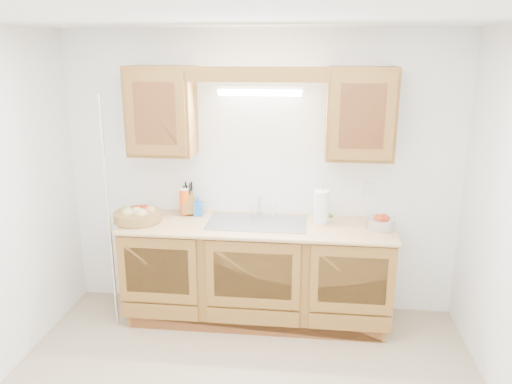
# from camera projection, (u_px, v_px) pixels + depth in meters

# --- Properties ---
(room) EXTENTS (3.52, 3.50, 2.50)m
(room) POSITION_uv_depth(u_px,v_px,m) (235.00, 234.00, 3.01)
(room) COLOR tan
(room) RESTS_ON ground
(base_cabinets) EXTENTS (2.20, 0.60, 0.86)m
(base_cabinets) POSITION_uv_depth(u_px,v_px,m) (257.00, 273.00, 4.38)
(base_cabinets) COLOR brown
(base_cabinets) RESTS_ON ground
(countertop) EXTENTS (2.30, 0.63, 0.04)m
(countertop) POSITION_uv_depth(u_px,v_px,m) (257.00, 226.00, 4.25)
(countertop) COLOR tan
(countertop) RESTS_ON base_cabinets
(upper_cabinet_left) EXTENTS (0.55, 0.33, 0.75)m
(upper_cabinet_left) POSITION_uv_depth(u_px,v_px,m) (162.00, 111.00, 4.22)
(upper_cabinet_left) COLOR brown
(upper_cabinet_left) RESTS_ON room
(upper_cabinet_right) EXTENTS (0.55, 0.33, 0.75)m
(upper_cabinet_right) POSITION_uv_depth(u_px,v_px,m) (360.00, 114.00, 4.04)
(upper_cabinet_right) COLOR brown
(upper_cabinet_right) RESTS_ON room
(valance) EXTENTS (2.20, 0.05, 0.12)m
(valance) POSITION_uv_depth(u_px,v_px,m) (257.00, 74.00, 3.91)
(valance) COLOR brown
(valance) RESTS_ON room
(fluorescent_fixture) EXTENTS (0.76, 0.08, 0.08)m
(fluorescent_fixture) POSITION_uv_depth(u_px,v_px,m) (260.00, 91.00, 4.17)
(fluorescent_fixture) COLOR white
(fluorescent_fixture) RESTS_ON room
(sink) EXTENTS (0.84, 0.46, 0.36)m
(sink) POSITION_uv_depth(u_px,v_px,m) (257.00, 231.00, 4.28)
(sink) COLOR #9E9EA3
(sink) RESTS_ON countertop
(wire_shelf_pole) EXTENTS (0.03, 0.03, 2.00)m
(wire_shelf_pole) POSITION_uv_depth(u_px,v_px,m) (109.00, 217.00, 4.11)
(wire_shelf_pole) COLOR silver
(wire_shelf_pole) RESTS_ON ground
(outlet_plate) EXTENTS (0.08, 0.01, 0.12)m
(outlet_plate) POSITION_uv_depth(u_px,v_px,m) (368.00, 189.00, 4.37)
(outlet_plate) COLOR white
(outlet_plate) RESTS_ON room
(fruit_basket) EXTENTS (0.51, 0.51, 0.13)m
(fruit_basket) POSITION_uv_depth(u_px,v_px,m) (138.00, 215.00, 4.30)
(fruit_basket) COLOR #A27B41
(fruit_basket) RESTS_ON countertop
(knife_block) EXTENTS (0.14, 0.19, 0.30)m
(knife_block) POSITION_uv_depth(u_px,v_px,m) (188.00, 202.00, 4.48)
(knife_block) COLOR brown
(knife_block) RESTS_ON countertop
(orange_canister) EXTENTS (0.08, 0.08, 0.24)m
(orange_canister) POSITION_uv_depth(u_px,v_px,m) (184.00, 202.00, 4.45)
(orange_canister) COLOR #F9570D
(orange_canister) RESTS_ON countertop
(soap_bottle) EXTENTS (0.08, 0.08, 0.18)m
(soap_bottle) POSITION_uv_depth(u_px,v_px,m) (199.00, 206.00, 4.44)
(soap_bottle) COLOR blue
(soap_bottle) RESTS_ON countertop
(sponge) EXTENTS (0.12, 0.10, 0.02)m
(sponge) POSITION_uv_depth(u_px,v_px,m) (326.00, 216.00, 4.42)
(sponge) COLOR #CC333F
(sponge) RESTS_ON countertop
(paper_towel) EXTENTS (0.16, 0.16, 0.33)m
(paper_towel) POSITION_uv_depth(u_px,v_px,m) (321.00, 207.00, 4.24)
(paper_towel) COLOR silver
(paper_towel) RESTS_ON countertop
(apple_bowl) EXTENTS (0.24, 0.24, 0.12)m
(apple_bowl) POSITION_uv_depth(u_px,v_px,m) (381.00, 222.00, 4.11)
(apple_bowl) COLOR silver
(apple_bowl) RESTS_ON countertop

